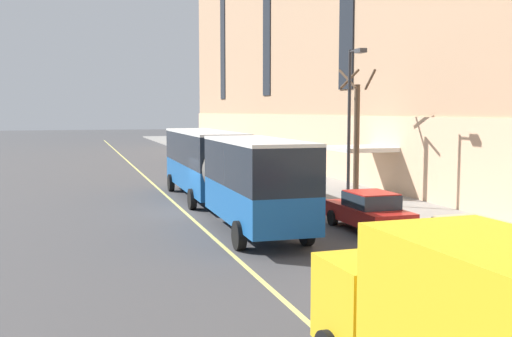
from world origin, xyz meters
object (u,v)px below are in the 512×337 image
at_px(city_bus, 221,167).
at_px(box_truck, 490,332).
at_px(fire_hydrant, 231,161).
at_px(parked_car_black_7, 209,157).
at_px(parked_car_black_1, 195,153).
at_px(parked_car_red_2, 369,211).
at_px(parked_car_black_4, 237,166).
at_px(parked_car_darkgray_0, 289,184).
at_px(street_lamp, 351,111).
at_px(street_tree_mid_block, 356,133).
at_px(parked_car_champagne_6, 469,245).

height_order(city_bus, box_truck, city_bus).
bearing_deg(fire_hydrant, parked_car_black_7, 153.63).
bearing_deg(city_bus, parked_car_black_1, 81.12).
distance_m(parked_car_red_2, parked_car_black_4, 20.20).
xyz_separation_m(parked_car_red_2, parked_car_black_7, (0.03, 28.64, 0.00)).
relative_size(parked_car_red_2, box_truck, 0.64).
bearing_deg(parked_car_darkgray_0, parked_car_black_1, 90.05).
distance_m(city_bus, street_lamp, 6.80).
distance_m(parked_car_black_1, street_lamp, 29.92).
distance_m(parked_car_black_4, parked_car_black_7, 8.44).
distance_m(parked_car_red_2, box_truck, 15.37).
xyz_separation_m(parked_car_black_1, parked_car_black_4, (0.08, -14.83, 0.00)).
height_order(parked_car_black_4, parked_car_black_7, same).
height_order(parked_car_black_1, parked_car_black_4, same).
bearing_deg(parked_car_black_1, box_truck, -96.66).
xyz_separation_m(parked_car_darkgray_0, street_lamp, (1.73, -3.96, 3.90)).
height_order(parked_car_black_4, fire_hydrant, parked_car_black_4).
height_order(parked_car_black_7, street_tree_mid_block, street_tree_mid_block).
relative_size(parked_car_black_4, street_lamp, 0.61).
bearing_deg(parked_car_darkgray_0, fire_hydrant, 84.95).
distance_m(parked_car_black_1, parked_car_black_7, 6.40).
relative_size(parked_car_darkgray_0, parked_car_black_4, 1.02).
xyz_separation_m(parked_car_black_4, fire_hydrant, (1.57, 7.60, -0.29)).
distance_m(parked_car_black_1, parked_car_black_4, 14.83).
xyz_separation_m(parked_car_darkgray_0, parked_car_black_4, (0.06, 10.82, 0.00)).
height_order(parked_car_black_4, street_lamp, street_lamp).
height_order(street_tree_mid_block, fire_hydrant, street_tree_mid_block).
relative_size(city_bus, parked_car_black_4, 4.18).
bearing_deg(parked_car_darkgray_0, city_bus, -144.76).
relative_size(city_bus, parked_car_darkgray_0, 4.08).
bearing_deg(parked_car_black_4, street_tree_mid_block, -77.06).
xyz_separation_m(parked_car_darkgray_0, box_truck, (-5.78, -23.63, 0.90)).
distance_m(parked_car_champagne_6, street_tree_mid_block, 14.20).
distance_m(parked_car_black_1, box_truck, 49.63).
bearing_deg(fire_hydrant, parked_car_champagne_6, -92.87).
xyz_separation_m(parked_car_champagne_6, box_truck, (-5.70, -8.06, 0.90)).
height_order(parked_car_black_4, box_truck, box_truck).
bearing_deg(parked_car_champagne_6, parked_car_black_4, 89.71).
height_order(city_bus, parked_car_darkgray_0, city_bus).
bearing_deg(parked_car_darkgray_0, parked_car_black_7, 90.21).
bearing_deg(box_truck, fire_hydrant, 80.02).
distance_m(parked_car_darkgray_0, street_tree_mid_block, 4.55).
xyz_separation_m(parked_car_black_7, fire_hydrant, (1.70, -0.84, -0.29)).
distance_m(parked_car_black_1, fire_hydrant, 7.43).
height_order(parked_car_darkgray_0, fire_hydrant, parked_car_darkgray_0).
height_order(parked_car_black_1, parked_car_red_2, same).
bearing_deg(fire_hydrant, parked_car_darkgray_0, -95.05).
relative_size(street_lamp, fire_hydrant, 10.38).
distance_m(parked_car_black_1, parked_car_champagne_6, 41.23).
bearing_deg(street_tree_mid_block, parked_car_black_1, 96.24).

